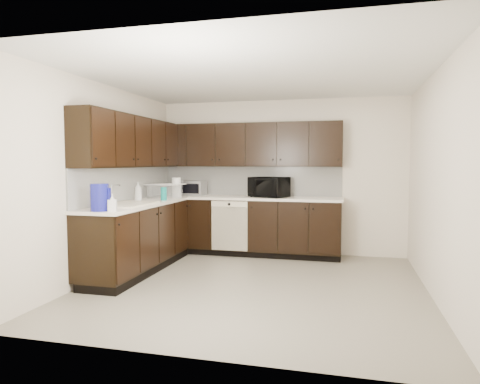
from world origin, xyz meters
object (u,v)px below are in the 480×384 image
Objects in this scene: toaster_oven at (193,188)px; blue_pitcher at (100,197)px; storage_bin at (165,191)px; microwave at (269,187)px; sink at (127,210)px.

toaster_oven is 2.42m from blue_pitcher.
toaster_oven is 0.73× the size of storage_bin.
microwave reaches higher than toaster_oven.
blue_pitcher reaches higher than sink.
storage_bin is at bearing 92.61° from blue_pitcher.
toaster_oven reaches higher than storage_bin.
blue_pitcher is at bearing -94.21° from toaster_oven.
blue_pitcher reaches higher than toaster_oven.
microwave is 1.08× the size of storage_bin.
sink is 2.12× the size of toaster_oven.
sink is 2.64× the size of blue_pitcher.
microwave is 1.48× the size of toaster_oven.
microwave reaches higher than blue_pitcher.
storage_bin is (-0.01, 1.23, 0.16)m from sink.
microwave is 1.84× the size of blue_pitcher.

